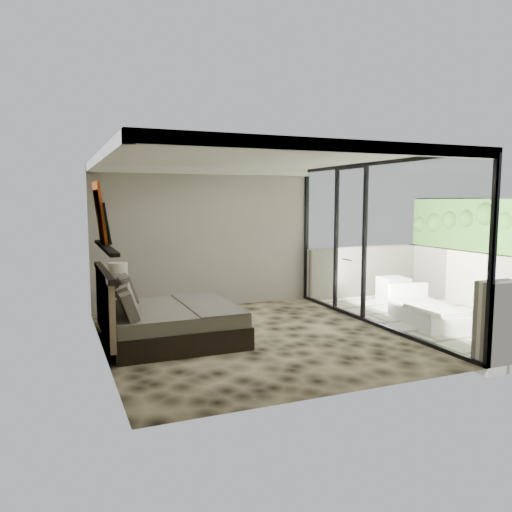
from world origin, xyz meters
name	(u,v)px	position (x,y,z in m)	size (l,w,h in m)	color
floor	(253,338)	(0.00, 0.00, 0.00)	(5.00, 5.00, 0.00)	black
ceiling	(253,158)	(0.00, 0.00, 2.79)	(4.50, 5.00, 0.02)	silver
back_wall	(207,238)	(0.00, 2.49, 1.40)	(4.50, 0.02, 2.80)	gray
left_wall	(102,255)	(-2.24, 0.00, 1.40)	(0.02, 5.00, 2.80)	gray
glass_wall	(375,244)	(2.25, 0.00, 1.40)	(0.08, 5.00, 2.80)	white
terrace_slab	(440,320)	(3.75, 0.00, -0.06)	(3.00, 5.00, 0.12)	silver
parapet_far	(495,283)	(5.10, 0.00, 0.55)	(0.30, 5.00, 1.10)	beige
foliage_hedge	(498,226)	(5.10, 0.00, 1.65)	(0.36, 4.60, 1.10)	#417323
picture_ledge	(106,247)	(-2.18, 0.10, 1.50)	(0.12, 2.20, 0.05)	black
bed	(166,321)	(-1.31, 0.29, 0.33)	(2.01, 1.94, 1.11)	black
nightstand	(116,313)	(-1.92, 1.52, 0.24)	(0.47, 0.47, 0.47)	black
table_lamp	(118,275)	(-1.86, 1.51, 0.89)	(0.32, 0.32, 0.58)	black
abstract_canvas	(100,212)	(-2.19, 0.67, 1.97)	(0.04, 0.90, 0.90)	#B7320F
framed_print	(106,223)	(-2.14, 0.40, 1.82)	(0.03, 0.50, 0.60)	black
ottoman	(393,290)	(3.76, 1.40, 0.27)	(0.54, 0.54, 0.54)	silver
lounger	(426,313)	(3.17, -0.28, 0.19)	(1.03, 1.64, 0.60)	white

